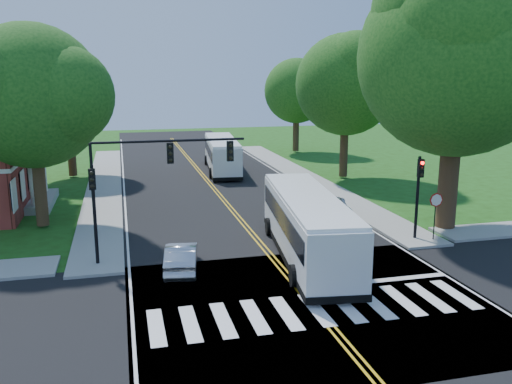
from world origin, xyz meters
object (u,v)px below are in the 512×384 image
object	(u,v)px
signal_ne	(419,186)
bus_follow	(222,154)
bus_lead	(307,225)
dark_sedan	(305,198)
hatchback	(181,257)
signal_nw	(145,172)
suv	(330,207)

from	to	relation	value
signal_ne	bus_follow	xyz separation A→B (m)	(-6.13, 23.43, -1.39)
bus_lead	dark_sedan	bearing A→B (deg)	-101.13
bus_lead	bus_follow	xyz separation A→B (m)	(0.43, 24.56, -0.07)
bus_lead	hatchback	distance (m)	6.22
signal_nw	signal_ne	bearing A→B (deg)	0.05
signal_nw	dark_sedan	world-z (taller)	signal_nw
bus_lead	dark_sedan	xyz separation A→B (m)	(3.30, 9.83, -1.07)
bus_lead	dark_sedan	world-z (taller)	bus_lead
bus_follow	dark_sedan	bearing A→B (deg)	106.83
bus_lead	hatchback	xyz separation A→B (m)	(-6.12, -0.42, -0.99)
hatchback	dark_sedan	xyz separation A→B (m)	(9.43, 10.25, -0.08)
signal_nw	dark_sedan	size ratio (longest dim) A/B	1.85
hatchback	suv	xyz separation A→B (m)	(9.97, 7.07, 0.04)
bus_lead	suv	world-z (taller)	bus_lead
bus_follow	suv	xyz separation A→B (m)	(3.42, -17.90, -0.88)
signal_ne	dark_sedan	distance (m)	9.60
signal_nw	hatchback	size ratio (longest dim) A/B	1.83
bus_lead	suv	bearing A→B (deg)	-112.63
bus_lead	suv	distance (m)	7.74
bus_follow	bus_lead	bearing A→B (deg)	94.78
signal_ne	hatchback	bearing A→B (deg)	-173.07
bus_lead	bus_follow	distance (m)	24.56
bus_follow	suv	size ratio (longest dim) A/B	2.36
signal_nw	bus_follow	xyz separation A→B (m)	(7.92, 23.44, -2.80)
signal_ne	hatchback	size ratio (longest dim) A/B	1.13
dark_sedan	hatchback	bearing A→B (deg)	49.26
signal_ne	bus_lead	bearing A→B (deg)	-170.28
signal_ne	suv	world-z (taller)	signal_ne
bus_follow	dark_sedan	world-z (taller)	bus_follow
bus_lead	bus_follow	size ratio (longest dim) A/B	1.05
signal_nw	hatchback	world-z (taller)	signal_nw
bus_follow	suv	distance (m)	18.25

